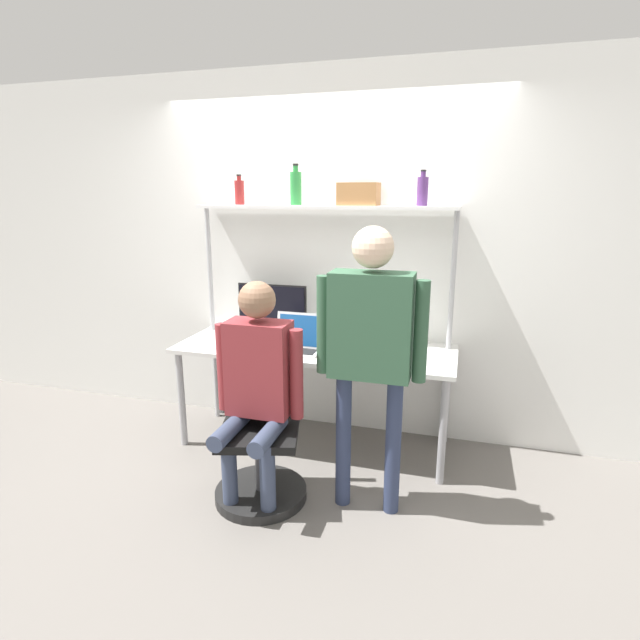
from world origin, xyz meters
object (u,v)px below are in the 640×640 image
bottle_purple (423,191)px  bottle_green (296,188)px  person_standing (371,336)px  monitor (272,308)px  bottle_red (239,192)px  laptop (298,340)px  cell_phone (329,354)px  person_seated (257,377)px  office_chair (261,453)px  storage_box (359,194)px

bottle_purple → bottle_green: size_ratio=0.82×
person_standing → monitor: bearing=137.4°
person_standing → bottle_red: 1.65m
bottle_green → bottle_red: size_ratio=1.32×
laptop → cell_phone: laptop is taller
bottle_red → person_standing: bearing=-37.2°
cell_phone → person_seated: 0.68m
office_chair → cell_phone: bearing=65.0°
monitor → bottle_red: bottle_red is taller
bottle_purple → monitor: bearing=-177.5°
person_seated → person_standing: person_standing is taller
person_seated → bottle_green: bearing=94.9°
person_seated → bottle_green: bottle_green is taller
laptop → monitor: bearing=138.3°
laptop → storage_box: storage_box is taller
bottle_green → bottle_red: (-0.44, -0.00, -0.03)m
cell_phone → person_seated: size_ratio=0.11×
bottle_purple → storage_box: size_ratio=0.85×
cell_phone → person_standing: (0.38, -0.53, 0.30)m
person_standing → storage_box: bearing=106.7°
bottle_purple → person_seated: bearing=-129.2°
monitor → bottle_purple: 1.38m
person_standing → person_seated: bearing=-170.8°
monitor → bottle_green: bottle_green is taller
person_standing → bottle_purple: 1.19m
cell_phone → storage_box: storage_box is taller
office_chair → bottle_green: size_ratio=3.22×
bottle_purple → bottle_green: (-0.89, 0.00, 0.02)m
monitor → storage_box: size_ratio=1.98×
person_standing → bottle_green: size_ratio=5.82×
person_standing → laptop: bearing=136.9°
bottle_red → bottle_purple: bearing=-0.0°
office_chair → storage_box: size_ratio=3.33×
laptop → storage_box: bearing=40.9°
person_seated → office_chair: bearing=102.6°
person_standing → storage_box: 1.19m
cell_phone → person_seated: person_seated is taller
office_chair → bottle_red: bottle_red is taller
office_chair → bottle_red: (-0.51, 0.94, 1.55)m
cell_phone → bottle_purple: bottle_purple is taller
monitor → bottle_green: 0.91m
laptop → person_standing: 0.88m
cell_phone → bottle_red: bottle_red is taller
laptop → bottle_green: 1.09m
bottle_purple → bottle_red: 1.33m
person_seated → bottle_red: 1.52m
cell_phone → monitor: bearing=149.7°
cell_phone → storage_box: 1.12m
person_standing → storage_box: size_ratio=6.03×
monitor → office_chair: monitor is taller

